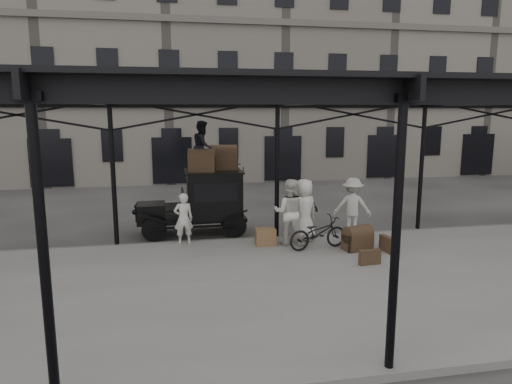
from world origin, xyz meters
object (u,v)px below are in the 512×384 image
taxi (205,199)px  bicycle (318,233)px  steamer_trunk_platform (357,239)px  porter_left (183,219)px  steamer_trunk_roof_near (202,162)px  porter_official (302,208)px

taxi → bicycle: taxi is taller
taxi → steamer_trunk_platform: (4.21, -3.14, -0.75)m
bicycle → porter_left: bearing=60.9°
taxi → steamer_trunk_roof_near: 1.32m
taxi → bicycle: bearing=-42.8°
taxi → porter_left: size_ratio=2.31×
bicycle → steamer_trunk_platform: bicycle is taller
taxi → porter_left: taxi is taller
porter_left → steamer_trunk_platform: size_ratio=1.92×
steamer_trunk_roof_near → porter_official: bearing=-13.2°
taxi → porter_official: (2.98, -1.55, -0.10)m
taxi → porter_official: size_ratio=1.91×
porter_official → bicycle: 1.39m
porter_left → bicycle: bearing=156.9°
porter_official → steamer_trunk_platform: porter_official is taller
bicycle → steamer_trunk_roof_near: bearing=39.3°
steamer_trunk_roof_near → taxi: bearing=81.9°
taxi → porter_official: taxi is taller
steamer_trunk_roof_near → porter_left: bearing=-106.8°
porter_official → steamer_trunk_platform: (1.23, -1.59, -0.65)m
taxi → porter_official: 3.36m
porter_official → steamer_trunk_roof_near: bearing=24.0°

